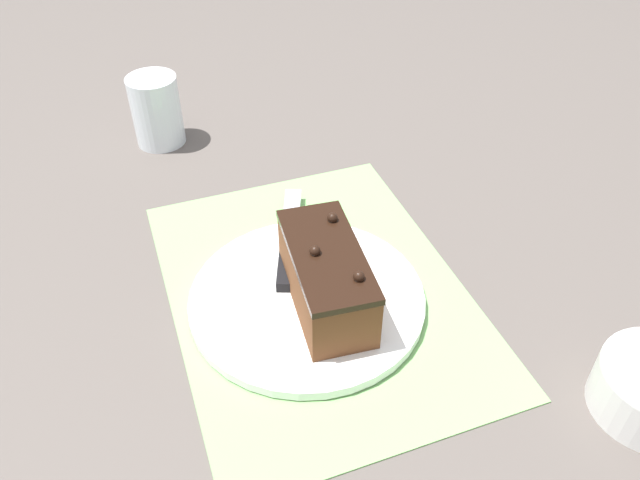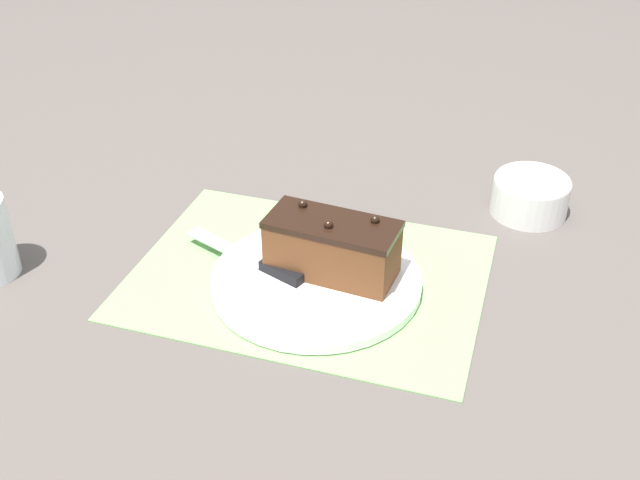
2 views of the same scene
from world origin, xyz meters
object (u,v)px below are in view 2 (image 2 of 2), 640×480
cake_plate (316,280)px  chocolate_cake (333,245)px  serving_knife (263,263)px  small_bowl (531,194)px

cake_plate → chocolate_cake: 0.05m
cake_plate → chocolate_cake: chocolate_cake is taller
cake_plate → serving_knife: size_ratio=1.41×
chocolate_cake → serving_knife: size_ratio=0.89×
cake_plate → small_bowl: 0.37m
serving_knife → chocolate_cake: bearing=-55.7°
chocolate_cake → small_bowl: 0.34m
cake_plate → chocolate_cake: size_ratio=1.58×
cake_plate → small_bowl: size_ratio=2.43×
serving_knife → small_bowl: small_bowl is taller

